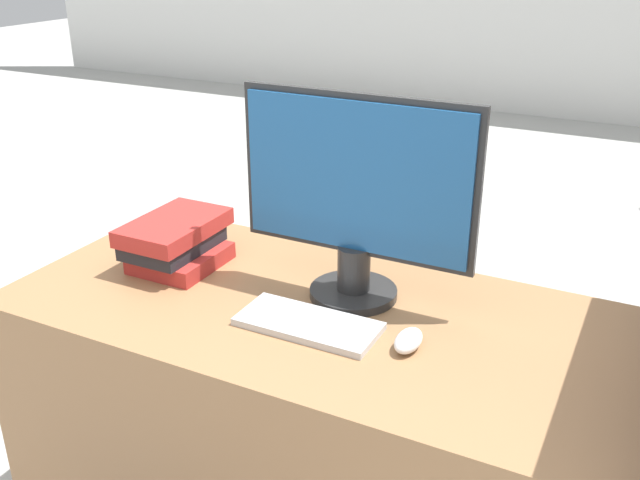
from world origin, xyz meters
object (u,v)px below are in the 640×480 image
keyboard (308,324)px  book_stack (176,242)px  monitor (356,195)px  mouse (408,341)px

keyboard → book_stack: size_ratio=1.11×
monitor → keyboard: (-0.03, -0.17, -0.24)m
keyboard → mouse: size_ratio=3.26×
monitor → keyboard: bearing=-98.9°
mouse → book_stack: size_ratio=0.34×
book_stack → keyboard: bearing=-16.1°
keyboard → mouse: (0.22, 0.02, 0.01)m
keyboard → book_stack: bearing=163.9°
mouse → book_stack: (-0.66, 0.11, 0.04)m
keyboard → book_stack: 0.46m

